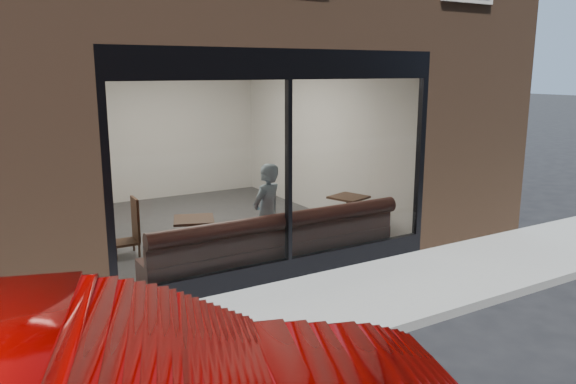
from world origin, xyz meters
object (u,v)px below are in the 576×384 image
banquette (275,256)px  cafe_table_left (194,220)px  cafe_chair_left (125,242)px  person (267,215)px  cafe_chair_right (277,219)px  cafe_table_right (349,197)px

banquette → cafe_table_left: size_ratio=6.80×
banquette → cafe_chair_left: banquette is taller
person → cafe_chair_left: size_ratio=3.95×
person → cafe_chair_left: person is taller
person → cafe_table_left: size_ratio=2.68×
banquette → cafe_table_left: 1.32m
person → cafe_table_left: bearing=-50.9°
cafe_table_left → banquette: bearing=-37.8°
banquette → cafe_chair_right: size_ratio=10.83×
cafe_table_left → cafe_table_right: 2.90m
person → cafe_chair_left: (-1.76, 1.51, -0.55)m
cafe_table_right → cafe_chair_right: 1.42m
banquette → cafe_chair_right: (1.06, 1.76, 0.01)m
person → cafe_table_left: 1.09m
cafe_chair_left → cafe_chair_right: (2.80, -0.00, 0.00)m
person → cafe_table_right: 1.99m
banquette → cafe_table_right: cafe_table_right is taller
person → cafe_chair_right: (1.04, 1.51, -0.55)m
cafe_table_right → person: bearing=-165.0°
cafe_chair_left → person: bearing=141.6°
cafe_table_left → cafe_chair_left: bearing=127.6°
cafe_table_left → person: bearing=-26.6°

